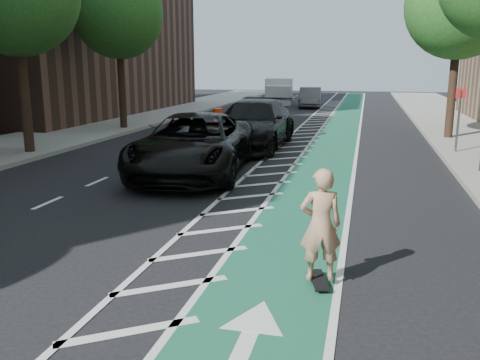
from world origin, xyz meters
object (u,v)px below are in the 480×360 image
(suv_near, at_px, (194,144))
(skateboarder, at_px, (321,225))
(suv_far, at_px, (253,124))
(barrel_a, at_px, (180,148))

(suv_near, bearing_deg, skateboarder, -64.31)
(suv_far, height_order, barrel_a, suv_far)
(suv_far, relative_size, barrel_a, 8.22)
(skateboarder, height_order, barrel_a, skateboarder)
(skateboarder, relative_size, barrel_a, 2.17)
(skateboarder, xyz_separation_m, suv_near, (-4.51, 7.33, -0.05))
(suv_near, distance_m, barrel_a, 2.88)
(suv_near, relative_size, suv_far, 1.01)
(skateboarder, bearing_deg, barrel_a, -73.55)
(skateboarder, distance_m, barrel_a, 11.45)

